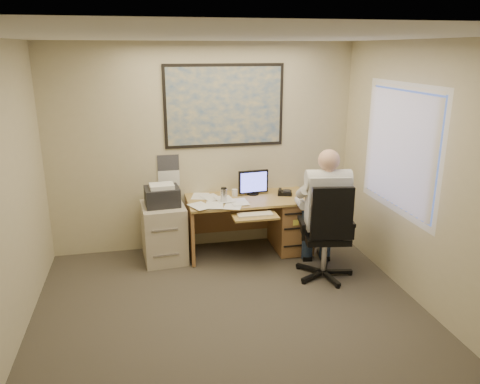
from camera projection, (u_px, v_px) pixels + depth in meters
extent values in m
cube|color=#3C372E|center=(239.00, 336.00, 4.43)|extent=(4.00, 4.50, 0.00)
cube|color=white|center=(239.00, 36.00, 3.63)|extent=(4.00, 4.50, 0.00)
cube|color=#C5BA95|center=(204.00, 149.00, 6.13)|extent=(4.00, 0.00, 2.70)
cube|color=#C5BA95|center=(353.00, 367.00, 1.93)|extent=(4.00, 0.00, 2.70)
cube|color=#C5BA95|center=(445.00, 187.00, 4.43)|extent=(0.00, 4.50, 2.70)
cube|color=#AD8C4A|center=(249.00, 199.00, 6.07)|extent=(1.60, 0.75, 0.03)
cube|color=#9D6D40|center=(290.00, 223.00, 6.30)|extent=(0.45, 0.70, 0.70)
cube|color=#9D6D40|center=(190.00, 231.00, 6.03)|extent=(0.04, 0.70, 0.70)
cube|color=#9D6D40|center=(243.00, 211.00, 6.48)|extent=(1.55, 0.03, 0.55)
cylinder|color=black|center=(253.00, 193.00, 6.22)|extent=(0.16, 0.16, 0.02)
cube|color=black|center=(253.00, 182.00, 6.15)|extent=(0.41, 0.08, 0.30)
cube|color=#5D65FF|center=(254.00, 182.00, 6.13)|extent=(0.36, 0.04, 0.26)
cube|color=#AD8C4A|center=(255.00, 216.00, 5.67)|extent=(0.55, 0.30, 0.02)
cube|color=beige|center=(255.00, 215.00, 5.66)|extent=(0.43, 0.14, 0.02)
cube|color=black|center=(285.00, 193.00, 6.20)|extent=(0.22, 0.21, 0.05)
cylinder|color=silver|center=(224.00, 196.00, 5.87)|extent=(0.08, 0.08, 0.18)
cylinder|color=white|center=(235.00, 193.00, 6.13)|extent=(0.07, 0.07, 0.09)
cube|color=white|center=(215.00, 199.00, 5.97)|extent=(0.60, 0.56, 0.02)
cube|color=#1E4C93|center=(224.00, 106.00, 6.01)|extent=(1.56, 0.03, 1.06)
cube|color=white|center=(169.00, 171.00, 6.11)|extent=(0.28, 0.01, 0.42)
cube|color=#B9AE95|center=(164.00, 232.00, 5.96)|extent=(0.57, 0.66, 0.73)
cube|color=black|center=(162.00, 196.00, 5.82)|extent=(0.44, 0.39, 0.23)
cube|color=white|center=(162.00, 186.00, 5.76)|extent=(0.31, 0.25, 0.05)
cylinder|color=silver|center=(324.00, 254.00, 5.54)|extent=(0.07, 0.07, 0.44)
cube|color=black|center=(325.00, 236.00, 5.46)|extent=(0.58, 0.58, 0.08)
cube|color=black|center=(339.00, 213.00, 5.13)|extent=(0.46, 0.14, 0.60)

